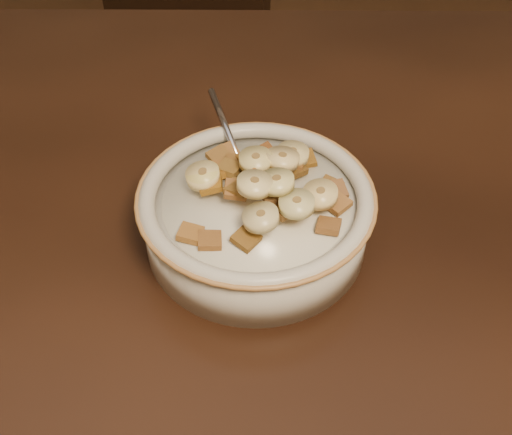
{
  "coord_description": "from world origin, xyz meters",
  "views": [
    {
      "loc": [
        0.14,
        -0.44,
        1.2
      ],
      "look_at": [
        0.13,
        -0.02,
        0.78
      ],
      "focal_mm": 45.0,
      "sensor_mm": 36.0,
      "label": 1
    }
  ],
  "objects_px": {
    "chair": "(181,102)",
    "spoon": "(245,175)",
    "cereal_bowl": "(256,221)",
    "table": "(123,241)"
  },
  "relations": [
    {
      "from": "chair",
      "to": "cereal_bowl",
      "type": "bearing_deg",
      "value": -54.58
    },
    {
      "from": "chair",
      "to": "spoon",
      "type": "bearing_deg",
      "value": -54.85
    },
    {
      "from": "chair",
      "to": "spoon",
      "type": "relative_size",
      "value": 17.27
    },
    {
      "from": "chair",
      "to": "spoon",
      "type": "distance_m",
      "value": 0.77
    },
    {
      "from": "spoon",
      "to": "table",
      "type": "bearing_deg",
      "value": -11.27
    },
    {
      "from": "cereal_bowl",
      "to": "spoon",
      "type": "xyz_separation_m",
      "value": [
        -0.01,
        0.03,
        0.03
      ]
    },
    {
      "from": "cereal_bowl",
      "to": "table",
      "type": "bearing_deg",
      "value": 173.14
    },
    {
      "from": "chair",
      "to": "table",
      "type": "bearing_deg",
      "value": -65.49
    },
    {
      "from": "cereal_bowl",
      "to": "spoon",
      "type": "bearing_deg",
      "value": 108.43
    },
    {
      "from": "table",
      "to": "spoon",
      "type": "height_order",
      "value": "spoon"
    }
  ]
}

